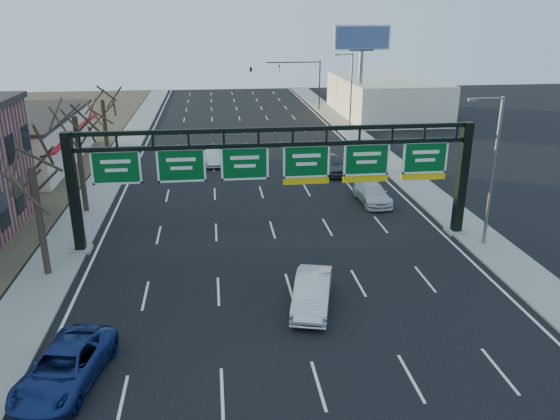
{
  "coord_description": "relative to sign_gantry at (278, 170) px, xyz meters",
  "views": [
    {
      "loc": [
        -3.6,
        -22.98,
        13.43
      ],
      "look_at": [
        -0.12,
        4.94,
        3.2
      ],
      "focal_mm": 35.0,
      "sensor_mm": 36.0,
      "label": 1
    }
  ],
  "objects": [
    {
      "name": "tree_gantry",
      "position": [
        -12.96,
        -3.0,
        2.48
      ],
      "size": [
        3.6,
        3.6,
        8.48
      ],
      "color": "black",
      "rests_on": "sidewalk_left"
    },
    {
      "name": "building_right_distant",
      "position": [
        19.84,
        42.0,
        -2.13
      ],
      "size": [
        12.0,
        20.0,
        5.0
      ],
      "primitive_type": "cube",
      "color": "beige",
      "rests_on": "ground"
    },
    {
      "name": "tree_mid",
      "position": [
        -12.96,
        7.0,
        3.23
      ],
      "size": [
        3.6,
        3.6,
        9.24
      ],
      "color": "black",
      "rests_on": "sidewalk_left"
    },
    {
      "name": "lane_markings",
      "position": [
        -0.16,
        12.0,
        -4.62
      ],
      "size": [
        21.6,
        120.0,
        0.01
      ],
      "primitive_type": "cube",
      "color": "white",
      "rests_on": "ground"
    },
    {
      "name": "car_blue_suv",
      "position": [
        -9.73,
        -12.68,
        -3.89
      ],
      "size": [
        3.55,
        5.74,
        1.48
      ],
      "primitive_type": "imported",
      "rotation": [
        0.0,
        0.0,
        -0.22
      ],
      "color": "navy",
      "rests_on": "ground"
    },
    {
      "name": "tree_far",
      "position": [
        -12.96,
        17.0,
        2.86
      ],
      "size": [
        3.6,
        3.6,
        8.86
      ],
      "color": "black",
      "rests_on": "sidewalk_left"
    },
    {
      "name": "ground",
      "position": [
        -0.16,
        -8.0,
        -4.63
      ],
      "size": [
        160.0,
        160.0,
        0.0
      ],
      "primitive_type": "plane",
      "color": "black",
      "rests_on": "ground"
    },
    {
      "name": "car_silver_sedan",
      "position": [
        0.64,
        -8.15,
        -3.84
      ],
      "size": [
        2.84,
        5.05,
        1.57
      ],
      "primitive_type": "imported",
      "rotation": [
        0.0,
        0.0,
        -0.26
      ],
      "color": "silver",
      "rests_on": "ground"
    },
    {
      "name": "cream_strip",
      "position": [
        -21.64,
        21.0,
        -2.27
      ],
      "size": [
        10.9,
        18.4,
        4.7
      ],
      "color": "beige",
      "rests_on": "ground"
    },
    {
      "name": "car_silver_distant",
      "position": [
        -3.88,
        18.86,
        -3.93
      ],
      "size": [
        1.66,
        4.3,
        1.4
      ],
      "primitive_type": "imported",
      "rotation": [
        0.0,
        0.0,
        0.04
      ],
      "color": "silver",
      "rests_on": "ground"
    },
    {
      "name": "sidewalk_left",
      "position": [
        -12.96,
        12.0,
        -4.57
      ],
      "size": [
        3.0,
        120.0,
        0.12
      ],
      "primitive_type": "cube",
      "color": "gray",
      "rests_on": "ground"
    },
    {
      "name": "streetlight_near",
      "position": [
        12.31,
        -2.0,
        0.45
      ],
      "size": [
        2.15,
        0.22,
        9.0
      ],
      "color": "slate",
      "rests_on": "sidewalk_right"
    },
    {
      "name": "sign_gantry",
      "position": [
        0.0,
        0.0,
        0.0
      ],
      "size": [
        24.6,
        1.2,
        7.2
      ],
      "color": "black",
      "rests_on": "ground"
    },
    {
      "name": "sidewalk_right",
      "position": [
        12.64,
        12.0,
        -4.57
      ],
      "size": [
        3.0,
        120.0,
        0.12
      ],
      "primitive_type": "cube",
      "color": "gray",
      "rests_on": "ground"
    },
    {
      "name": "traffic_signal_mast",
      "position": [
        5.53,
        47.0,
        0.87
      ],
      "size": [
        10.16,
        0.54,
        7.0
      ],
      "color": "black",
      "rests_on": "ground"
    },
    {
      "name": "car_white_wagon",
      "position": [
        7.84,
        6.55,
        -3.92
      ],
      "size": [
        2.14,
        4.95,
        1.42
      ],
      "primitive_type": "imported",
      "rotation": [
        0.0,
        0.0,
        0.03
      ],
      "color": "silver",
      "rests_on": "ground"
    },
    {
      "name": "billboard_right",
      "position": [
        14.84,
        36.98,
        4.43
      ],
      "size": [
        7.0,
        0.5,
        12.0
      ],
      "color": "slate",
      "rests_on": "ground"
    },
    {
      "name": "streetlight_far",
      "position": [
        12.31,
        32.0,
        0.45
      ],
      "size": [
        2.15,
        0.22,
        9.0
      ],
      "color": "slate",
      "rests_on": "sidewalk_right"
    },
    {
      "name": "car_grey_far",
      "position": [
        6.51,
        14.63,
        -3.79
      ],
      "size": [
        2.69,
        5.14,
        1.67
      ],
      "primitive_type": "imported",
      "rotation": [
        0.0,
        0.0,
        0.15
      ],
      "color": "#3B3E40",
      "rests_on": "ground"
    }
  ]
}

